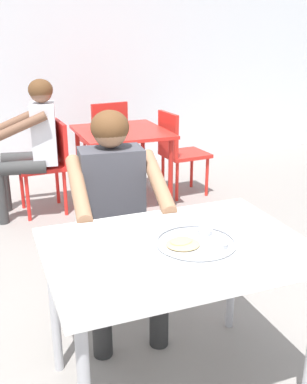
{
  "coord_description": "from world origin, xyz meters",
  "views": [
    {
      "loc": [
        -0.63,
        -1.52,
        1.57
      ],
      "look_at": [
        0.06,
        0.26,
        0.89
      ],
      "focal_mm": 42.02,
      "sensor_mm": 36.0,
      "label": 1
    }
  ],
  "objects_px": {
    "table_foreground": "(177,263)",
    "chair_red_far": "(107,136)",
    "chair_foreground": "(109,220)",
    "diner_foreground": "(116,202)",
    "chair_red_right": "(178,149)",
    "thali_tray": "(196,242)",
    "table_background_red": "(122,140)",
    "chair_red_left": "(49,160)",
    "patron_background": "(33,137)"
  },
  "relations": [
    {
      "from": "diner_foreground",
      "to": "patron_background",
      "type": "distance_m",
      "value": 1.78
    },
    {
      "from": "chair_red_far",
      "to": "patron_background",
      "type": "xyz_separation_m",
      "value": [
        -0.83,
        -0.67,
        0.2
      ]
    },
    {
      "from": "thali_tray",
      "to": "patron_background",
      "type": "xyz_separation_m",
      "value": [
        -0.36,
        2.43,
        -0.03
      ]
    },
    {
      "from": "chair_red_right",
      "to": "chair_red_far",
      "type": "relative_size",
      "value": 0.96
    },
    {
      "from": "thali_tray",
      "to": "chair_foreground",
      "type": "bearing_deg",
      "value": 98.26
    },
    {
      "from": "table_background_red",
      "to": "chair_red_right",
      "type": "relative_size",
      "value": 1.01
    },
    {
      "from": "chair_red_left",
      "to": "chair_red_right",
      "type": "relative_size",
      "value": 0.97
    },
    {
      "from": "chair_foreground",
      "to": "table_background_red",
      "type": "height_order",
      "value": "chair_foreground"
    },
    {
      "from": "table_foreground",
      "to": "patron_background",
      "type": "relative_size",
      "value": 0.89
    },
    {
      "from": "chair_red_left",
      "to": "chair_red_right",
      "type": "bearing_deg",
      "value": -1.47
    },
    {
      "from": "chair_foreground",
      "to": "patron_background",
      "type": "height_order",
      "value": "patron_background"
    },
    {
      "from": "diner_foreground",
      "to": "chair_red_right",
      "type": "xyz_separation_m",
      "value": [
        1.16,
        1.78,
        -0.23
      ]
    },
    {
      "from": "diner_foreground",
      "to": "chair_red_right",
      "type": "relative_size",
      "value": 1.4
    },
    {
      "from": "diner_foreground",
      "to": "table_background_red",
      "type": "relative_size",
      "value": 1.39
    },
    {
      "from": "chair_foreground",
      "to": "diner_foreground",
      "type": "relative_size",
      "value": 0.75
    },
    {
      "from": "table_background_red",
      "to": "patron_background",
      "type": "relative_size",
      "value": 0.71
    },
    {
      "from": "table_background_red",
      "to": "patron_background",
      "type": "height_order",
      "value": "patron_background"
    },
    {
      "from": "table_foreground",
      "to": "chair_red_right",
      "type": "bearing_deg",
      "value": 65.72
    },
    {
      "from": "diner_foreground",
      "to": "chair_red_far",
      "type": "distance_m",
      "value": 2.52
    },
    {
      "from": "chair_red_left",
      "to": "patron_background",
      "type": "relative_size",
      "value": 0.69
    },
    {
      "from": "table_foreground",
      "to": "chair_red_right",
      "type": "relative_size",
      "value": 1.27
    },
    {
      "from": "table_background_red",
      "to": "chair_red_far",
      "type": "xyz_separation_m",
      "value": [
        0.04,
        0.68,
        -0.11
      ]
    },
    {
      "from": "chair_foreground",
      "to": "patron_background",
      "type": "xyz_separation_m",
      "value": [
        -0.23,
        1.54,
        0.21
      ]
    },
    {
      "from": "chair_foreground",
      "to": "patron_background",
      "type": "relative_size",
      "value": 0.74
    },
    {
      "from": "diner_foreground",
      "to": "chair_red_right",
      "type": "height_order",
      "value": "diner_foreground"
    },
    {
      "from": "table_foreground",
      "to": "chair_foreground",
      "type": "height_order",
      "value": "chair_foreground"
    },
    {
      "from": "diner_foreground",
      "to": "chair_red_left",
      "type": "xyz_separation_m",
      "value": [
        -0.09,
        1.82,
        -0.23
      ]
    },
    {
      "from": "chair_foreground",
      "to": "chair_red_left",
      "type": "height_order",
      "value": "chair_foreground"
    },
    {
      "from": "table_foreground",
      "to": "chair_red_far",
      "type": "distance_m",
      "value": 3.13
    },
    {
      "from": "table_foreground",
      "to": "diner_foreground",
      "type": "height_order",
      "value": "diner_foreground"
    },
    {
      "from": "patron_background",
      "to": "chair_red_left",
      "type": "bearing_deg",
      "value": 21.28
    },
    {
      "from": "patron_background",
      "to": "diner_foreground",
      "type": "bearing_deg",
      "value": -83.06
    },
    {
      "from": "chair_foreground",
      "to": "chair_red_far",
      "type": "distance_m",
      "value": 2.29
    },
    {
      "from": "thali_tray",
      "to": "chair_red_right",
      "type": "height_order",
      "value": "chair_red_right"
    },
    {
      "from": "chair_red_far",
      "to": "table_background_red",
      "type": "bearing_deg",
      "value": -93.54
    },
    {
      "from": "table_background_red",
      "to": "chair_red_left",
      "type": "bearing_deg",
      "value": 174.5
    },
    {
      "from": "table_foreground",
      "to": "patron_background",
      "type": "distance_m",
      "value": 2.42
    },
    {
      "from": "table_background_red",
      "to": "chair_red_far",
      "type": "bearing_deg",
      "value": 86.46
    },
    {
      "from": "chair_red_far",
      "to": "chair_foreground",
      "type": "bearing_deg",
      "value": -105.23
    },
    {
      "from": "thali_tray",
      "to": "table_background_red",
      "type": "xyz_separation_m",
      "value": [
        0.43,
        2.41,
        -0.12
      ]
    },
    {
      "from": "patron_background",
      "to": "chair_foreground",
      "type": "bearing_deg",
      "value": -81.46
    },
    {
      "from": "table_foreground",
      "to": "chair_red_left",
      "type": "xyz_separation_m",
      "value": [
        -0.16,
        2.46,
        -0.17
      ]
    },
    {
      "from": "chair_red_far",
      "to": "patron_background",
      "type": "relative_size",
      "value": 0.73
    },
    {
      "from": "table_foreground",
      "to": "table_background_red",
      "type": "height_order",
      "value": "table_foreground"
    },
    {
      "from": "table_foreground",
      "to": "diner_foreground",
      "type": "xyz_separation_m",
      "value": [
        -0.07,
        0.64,
        0.05
      ]
    },
    {
      "from": "thali_tray",
      "to": "chair_red_far",
      "type": "height_order",
      "value": "chair_red_far"
    },
    {
      "from": "chair_red_right",
      "to": "patron_background",
      "type": "xyz_separation_m",
      "value": [
        -1.38,
        -0.02,
        0.24
      ]
    },
    {
      "from": "patron_background",
      "to": "chair_red_far",
      "type": "bearing_deg",
      "value": 38.72
    },
    {
      "from": "table_background_red",
      "to": "chair_foreground",
      "type": "bearing_deg",
      "value": -110.13
    },
    {
      "from": "chair_red_right",
      "to": "table_foreground",
      "type": "bearing_deg",
      "value": -114.28
    }
  ]
}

